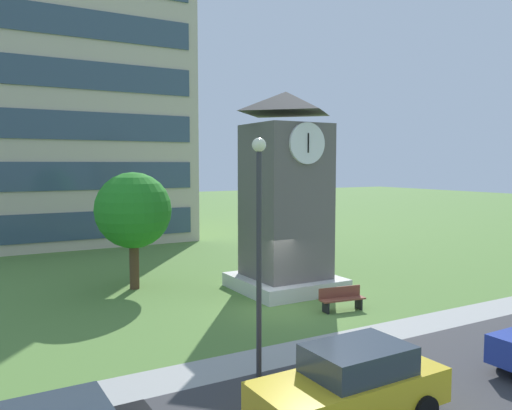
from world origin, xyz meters
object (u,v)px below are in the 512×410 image
object	(u,v)px
street_lamp	(259,232)
clock_tower	(286,204)
park_bench	(342,298)
tree_by_building	(133,211)
parked_car_yellow	(352,385)

from	to	relation	value
street_lamp	clock_tower	bearing A→B (deg)	52.92
park_bench	tree_by_building	size ratio (longest dim) A/B	0.35
clock_tower	tree_by_building	distance (m)	6.74
parked_car_yellow	clock_tower	bearing A→B (deg)	63.96
tree_by_building	parked_car_yellow	xyz separation A→B (m)	(0.58, -14.09, -2.64)
street_lamp	tree_by_building	world-z (taller)	street_lamp
park_bench	parked_car_yellow	distance (m)	8.64
street_lamp	parked_car_yellow	bearing A→B (deg)	-80.86
park_bench	parked_car_yellow	bearing A→B (deg)	-127.72
street_lamp	tree_by_building	distance (m)	10.99
parked_car_yellow	park_bench	bearing A→B (deg)	52.28
park_bench	parked_car_yellow	size ratio (longest dim) A/B	0.43
clock_tower	parked_car_yellow	bearing A→B (deg)	-116.04
tree_by_building	parked_car_yellow	distance (m)	14.35
street_lamp	tree_by_building	size ratio (longest dim) A/B	1.19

